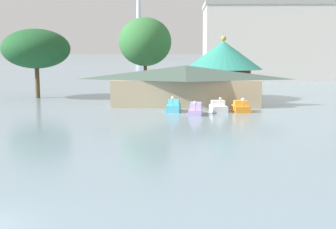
{
  "coord_description": "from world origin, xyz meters",
  "views": [
    {
      "loc": [
        7.98,
        -15.09,
        6.47
      ],
      "look_at": [
        6.95,
        19.96,
        1.52
      ],
      "focal_mm": 47.83,
      "sensor_mm": 36.0,
      "label": 1
    }
  ],
  "objects_px": {
    "pedal_boat_cyan": "(173,107)",
    "background_building_block": "(266,42)",
    "pedal_boat_white": "(218,107)",
    "boathouse": "(185,84)",
    "pedal_boat_orange": "(241,107)",
    "shoreline_tree_mid": "(145,42)",
    "shoreline_tree_tall_left": "(36,49)",
    "green_roof_pavilion": "(223,65)",
    "pedal_boat_lavender": "(196,110)"
  },
  "relations": [
    {
      "from": "pedal_boat_lavender",
      "to": "pedal_boat_orange",
      "type": "relative_size",
      "value": 1.17
    },
    {
      "from": "green_roof_pavilion",
      "to": "pedal_boat_cyan",
      "type": "bearing_deg",
      "value": -116.96
    },
    {
      "from": "green_roof_pavilion",
      "to": "shoreline_tree_tall_left",
      "type": "bearing_deg",
      "value": 178.07
    },
    {
      "from": "green_roof_pavilion",
      "to": "shoreline_tree_tall_left",
      "type": "height_order",
      "value": "shoreline_tree_tall_left"
    },
    {
      "from": "pedal_boat_cyan",
      "to": "green_roof_pavilion",
      "type": "height_order",
      "value": "green_roof_pavilion"
    },
    {
      "from": "pedal_boat_white",
      "to": "pedal_boat_orange",
      "type": "relative_size",
      "value": 1.04
    },
    {
      "from": "boathouse",
      "to": "green_roof_pavilion",
      "type": "bearing_deg",
      "value": 54.68
    },
    {
      "from": "background_building_block",
      "to": "pedal_boat_lavender",
      "type": "bearing_deg",
      "value": -106.92
    },
    {
      "from": "pedal_boat_orange",
      "to": "boathouse",
      "type": "relative_size",
      "value": 0.14
    },
    {
      "from": "pedal_boat_orange",
      "to": "green_roof_pavilion",
      "type": "relative_size",
      "value": 0.24
    },
    {
      "from": "shoreline_tree_tall_left",
      "to": "boathouse",
      "type": "bearing_deg",
      "value": -21.59
    },
    {
      "from": "pedal_boat_lavender",
      "to": "green_roof_pavilion",
      "type": "xyz_separation_m",
      "value": [
        4.17,
        15.13,
        4.13
      ]
    },
    {
      "from": "pedal_boat_white",
      "to": "boathouse",
      "type": "xyz_separation_m",
      "value": [
        -3.52,
        5.51,
        2.05
      ]
    },
    {
      "from": "pedal_boat_white",
      "to": "shoreline_tree_tall_left",
      "type": "bearing_deg",
      "value": -126.28
    },
    {
      "from": "pedal_boat_orange",
      "to": "green_roof_pavilion",
      "type": "distance_m",
      "value": 13.51
    },
    {
      "from": "green_roof_pavilion",
      "to": "shoreline_tree_tall_left",
      "type": "xyz_separation_m",
      "value": [
        -25.8,
        0.87,
        2.23
      ]
    },
    {
      "from": "pedal_boat_cyan",
      "to": "shoreline_tree_tall_left",
      "type": "distance_m",
      "value": 24.48
    },
    {
      "from": "pedal_boat_white",
      "to": "boathouse",
      "type": "height_order",
      "value": "boathouse"
    },
    {
      "from": "boathouse",
      "to": "shoreline_tree_mid",
      "type": "xyz_separation_m",
      "value": [
        -5.59,
        9.45,
        5.27
      ]
    },
    {
      "from": "green_roof_pavilion",
      "to": "shoreline_tree_tall_left",
      "type": "distance_m",
      "value": 25.91
    },
    {
      "from": "pedal_boat_cyan",
      "to": "green_roof_pavilion",
      "type": "xyz_separation_m",
      "value": [
        6.52,
        12.81,
        4.09
      ]
    },
    {
      "from": "green_roof_pavilion",
      "to": "shoreline_tree_mid",
      "type": "distance_m",
      "value": 11.43
    },
    {
      "from": "shoreline_tree_mid",
      "to": "background_building_block",
      "type": "relative_size",
      "value": 0.39
    },
    {
      "from": "green_roof_pavilion",
      "to": "shoreline_tree_tall_left",
      "type": "relative_size",
      "value": 1.1
    },
    {
      "from": "pedal_boat_cyan",
      "to": "pedal_boat_white",
      "type": "relative_size",
      "value": 0.99
    },
    {
      "from": "pedal_boat_orange",
      "to": "green_roof_pavilion",
      "type": "xyz_separation_m",
      "value": [
        -0.8,
        12.84,
        4.12
      ]
    },
    {
      "from": "green_roof_pavilion",
      "to": "pedal_boat_orange",
      "type": "bearing_deg",
      "value": -86.45
    },
    {
      "from": "shoreline_tree_tall_left",
      "to": "background_building_block",
      "type": "relative_size",
      "value": 0.33
    },
    {
      "from": "background_building_block",
      "to": "shoreline_tree_mid",
      "type": "bearing_deg",
      "value": -120.45
    },
    {
      "from": "pedal_boat_lavender",
      "to": "background_building_block",
      "type": "bearing_deg",
      "value": 168.72
    },
    {
      "from": "pedal_boat_lavender",
      "to": "pedal_boat_white",
      "type": "relative_size",
      "value": 1.12
    },
    {
      "from": "boathouse",
      "to": "shoreline_tree_mid",
      "type": "bearing_deg",
      "value": 120.63
    },
    {
      "from": "pedal_boat_white",
      "to": "shoreline_tree_tall_left",
      "type": "height_order",
      "value": "shoreline_tree_tall_left"
    },
    {
      "from": "pedal_boat_white",
      "to": "shoreline_tree_tall_left",
      "type": "xyz_separation_m",
      "value": [
        -24.16,
        13.67,
        6.36
      ]
    },
    {
      "from": "pedal_boat_white",
      "to": "background_building_block",
      "type": "relative_size",
      "value": 0.09
    },
    {
      "from": "shoreline_tree_tall_left",
      "to": "shoreline_tree_mid",
      "type": "distance_m",
      "value": 15.13
    },
    {
      "from": "pedal_boat_lavender",
      "to": "pedal_boat_orange",
      "type": "xyz_separation_m",
      "value": [
        4.97,
        2.28,
        0.01
      ]
    },
    {
      "from": "shoreline_tree_mid",
      "to": "green_roof_pavilion",
      "type": "bearing_deg",
      "value": -11.33
    },
    {
      "from": "pedal_boat_white",
      "to": "pedal_boat_lavender",
      "type": "bearing_deg",
      "value": -54.15
    },
    {
      "from": "pedal_boat_cyan",
      "to": "background_building_block",
      "type": "relative_size",
      "value": 0.09
    },
    {
      "from": "pedal_boat_lavender",
      "to": "pedal_boat_cyan",
      "type": "bearing_deg",
      "value": -128.92
    },
    {
      "from": "shoreline_tree_tall_left",
      "to": "background_building_block",
      "type": "xyz_separation_m",
      "value": [
        39.59,
        43.03,
        1.86
      ]
    },
    {
      "from": "pedal_boat_lavender",
      "to": "shoreline_tree_tall_left",
      "type": "height_order",
      "value": "shoreline_tree_tall_left"
    },
    {
      "from": "green_roof_pavilion",
      "to": "shoreline_tree_mid",
      "type": "relative_size",
      "value": 0.94
    },
    {
      "from": "pedal_boat_orange",
      "to": "shoreline_tree_mid",
      "type": "relative_size",
      "value": 0.23
    },
    {
      "from": "pedal_boat_white",
      "to": "background_building_block",
      "type": "height_order",
      "value": "background_building_block"
    },
    {
      "from": "shoreline_tree_mid",
      "to": "pedal_boat_white",
      "type": "bearing_deg",
      "value": -58.63
    },
    {
      "from": "pedal_boat_white",
      "to": "pedal_boat_orange",
      "type": "height_order",
      "value": "pedal_boat_white"
    },
    {
      "from": "pedal_boat_cyan",
      "to": "pedal_boat_lavender",
      "type": "distance_m",
      "value": 3.29
    },
    {
      "from": "pedal_boat_cyan",
      "to": "boathouse",
      "type": "height_order",
      "value": "boathouse"
    }
  ]
}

